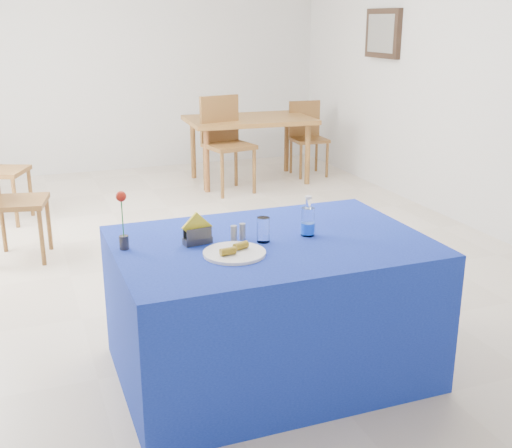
{
  "coord_description": "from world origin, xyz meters",
  "views": [
    {
      "loc": [
        -1.39,
        -4.69,
        1.85
      ],
      "look_at": [
        -0.36,
        -1.97,
        0.92
      ],
      "focal_mm": 45.0,
      "sensor_mm": 36.0,
      "label": 1
    }
  ],
  "objects_px": {
    "water_bottle": "(308,222)",
    "chair_win_a": "(6,193)",
    "plate": "(234,253)",
    "blue_table": "(270,307)",
    "chair_bg_right": "(307,133)",
    "oak_table": "(249,124)",
    "chair_bg_left": "(225,137)"
  },
  "relations": [
    {
      "from": "chair_win_a",
      "to": "oak_table",
      "type": "bearing_deg",
      "value": -44.6
    },
    {
      "from": "blue_table",
      "to": "chair_bg_right",
      "type": "bearing_deg",
      "value": 62.62
    },
    {
      "from": "chair_bg_left",
      "to": "chair_bg_right",
      "type": "bearing_deg",
      "value": 7.83
    },
    {
      "from": "blue_table",
      "to": "chair_bg_left",
      "type": "xyz_separation_m",
      "value": [
        0.99,
        3.8,
        0.23
      ]
    },
    {
      "from": "oak_table",
      "to": "chair_bg_left",
      "type": "bearing_deg",
      "value": -142.44
    },
    {
      "from": "water_bottle",
      "to": "chair_bg_left",
      "type": "height_order",
      "value": "chair_bg_left"
    },
    {
      "from": "plate",
      "to": "chair_win_a",
      "type": "height_order",
      "value": "chair_win_a"
    },
    {
      "from": "water_bottle",
      "to": "chair_bg_right",
      "type": "xyz_separation_m",
      "value": [
        1.97,
        4.21,
        -0.31
      ]
    },
    {
      "from": "water_bottle",
      "to": "chair_bg_left",
      "type": "distance_m",
      "value": 3.89
    },
    {
      "from": "chair_bg_right",
      "to": "chair_win_a",
      "type": "height_order",
      "value": "chair_win_a"
    },
    {
      "from": "plate",
      "to": "blue_table",
      "type": "relative_size",
      "value": 0.19
    },
    {
      "from": "oak_table",
      "to": "chair_bg_right",
      "type": "xyz_separation_m",
      "value": [
        0.79,
        0.1,
        -0.16
      ]
    },
    {
      "from": "plate",
      "to": "blue_table",
      "type": "bearing_deg",
      "value": 29.02
    },
    {
      "from": "blue_table",
      "to": "chair_bg_left",
      "type": "bearing_deg",
      "value": 75.45
    },
    {
      "from": "blue_table",
      "to": "chair_bg_left",
      "type": "height_order",
      "value": "chair_bg_left"
    },
    {
      "from": "water_bottle",
      "to": "chair_win_a",
      "type": "height_order",
      "value": "water_bottle"
    },
    {
      "from": "water_bottle",
      "to": "chair_bg_left",
      "type": "xyz_separation_m",
      "value": [
        0.78,
        3.8,
        -0.23
      ]
    },
    {
      "from": "water_bottle",
      "to": "chair_bg_right",
      "type": "bearing_deg",
      "value": 64.92
    },
    {
      "from": "blue_table",
      "to": "plate",
      "type": "bearing_deg",
      "value": -150.98
    },
    {
      "from": "chair_bg_right",
      "to": "oak_table",
      "type": "bearing_deg",
      "value": -169.44
    },
    {
      "from": "chair_bg_right",
      "to": "chair_win_a",
      "type": "bearing_deg",
      "value": -148.16
    },
    {
      "from": "plate",
      "to": "oak_table",
      "type": "bearing_deg",
      "value": 68.97
    },
    {
      "from": "plate",
      "to": "oak_table",
      "type": "distance_m",
      "value": 4.55
    },
    {
      "from": "plate",
      "to": "chair_win_a",
      "type": "relative_size",
      "value": 0.32
    },
    {
      "from": "oak_table",
      "to": "chair_bg_right",
      "type": "bearing_deg",
      "value": 7.06
    },
    {
      "from": "blue_table",
      "to": "chair_win_a",
      "type": "xyz_separation_m",
      "value": [
        -1.3,
        2.33,
        0.17
      ]
    },
    {
      "from": "oak_table",
      "to": "chair_win_a",
      "type": "xyz_separation_m",
      "value": [
        -2.69,
        -1.78,
        -0.13
      ]
    },
    {
      "from": "oak_table",
      "to": "chair_bg_left",
      "type": "height_order",
      "value": "chair_bg_left"
    },
    {
      "from": "plate",
      "to": "water_bottle",
      "type": "height_order",
      "value": "water_bottle"
    },
    {
      "from": "blue_table",
      "to": "water_bottle",
      "type": "relative_size",
      "value": 7.44
    },
    {
      "from": "blue_table",
      "to": "oak_table",
      "type": "distance_m",
      "value": 4.35
    },
    {
      "from": "blue_table",
      "to": "chair_bg_right",
      "type": "xyz_separation_m",
      "value": [
        2.18,
        4.21,
        0.14
      ]
    }
  ]
}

